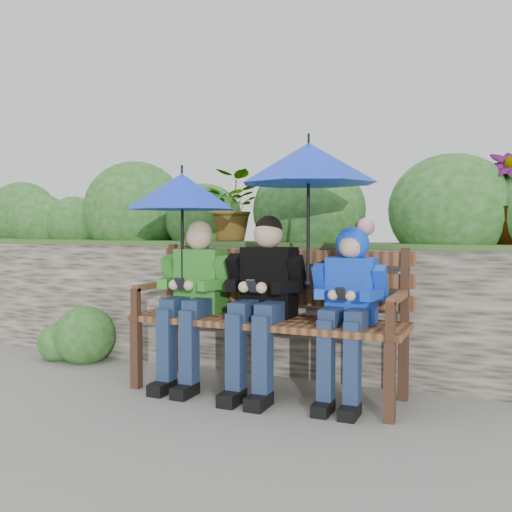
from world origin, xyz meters
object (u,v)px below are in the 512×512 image
at_px(park_bench, 270,309).
at_px(boy_middle, 263,294).
at_px(boy_left, 193,292).
at_px(umbrella_right, 308,163).
at_px(boy_right, 348,297).
at_px(umbrella_left, 182,192).

relative_size(park_bench, boy_middle, 1.56).
bearing_deg(boy_left, boy_middle, -0.33).
relative_size(park_bench, umbrella_right, 1.93).
distance_m(boy_left, umbrella_right, 1.24).
distance_m(boy_right, umbrella_left, 1.42).
distance_m(boy_middle, boy_right, 0.59).
distance_m(boy_right, umbrella_right, 0.90).
bearing_deg(boy_left, park_bench, 9.64).
bearing_deg(boy_middle, boy_left, 179.67).
relative_size(park_bench, boy_right, 1.67).
bearing_deg(boy_left, umbrella_left, 172.49).
distance_m(park_bench, boy_left, 0.58).
bearing_deg(umbrella_right, boy_left, 179.07).
bearing_deg(umbrella_left, park_bench, 7.15).
bearing_deg(park_bench, boy_right, -7.63).
bearing_deg(umbrella_left, boy_right, 0.23).
xyz_separation_m(park_bench, umbrella_left, (-0.66, -0.08, 0.83)).
xyz_separation_m(boy_middle, boy_right, (0.59, 0.02, 0.01)).
xyz_separation_m(boy_right, umbrella_left, (-1.24, -0.01, 0.71)).
height_order(park_bench, boy_middle, boy_middle).
xyz_separation_m(park_bench, boy_middle, (-0.01, -0.10, 0.12)).
distance_m(park_bench, umbrella_right, 1.04).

